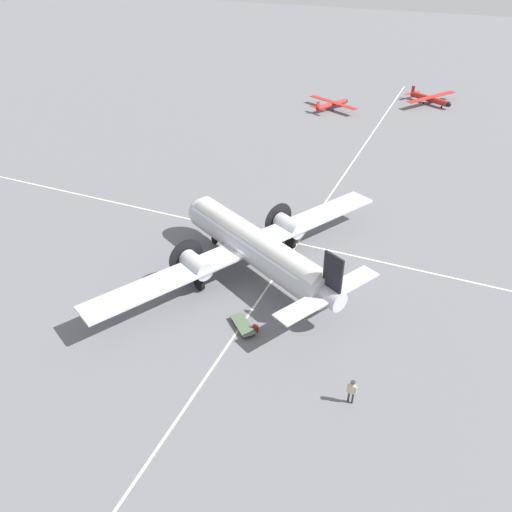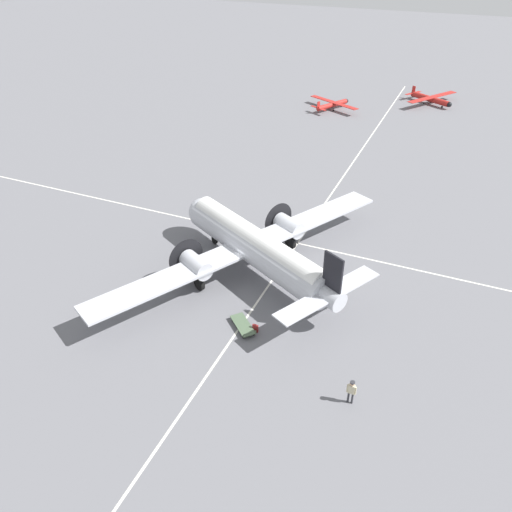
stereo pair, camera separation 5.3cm
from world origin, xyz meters
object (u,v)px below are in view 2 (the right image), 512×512
crew_foreground (351,390)px  baggage_cart (243,325)px  light_aircraft_taxiing (431,99)px  light_aircraft_distant (333,104)px  airliner_main (253,244)px  suitcase_near_door (255,328)px

crew_foreground → baggage_cart: crew_foreground is taller
baggage_cart → light_aircraft_taxiing: light_aircraft_taxiing is taller
light_aircraft_distant → crew_foreground: bearing=-135.7°
airliner_main → baggage_cart: bearing=136.0°
suitcase_near_door → baggage_cart: 0.90m
airliner_main → baggage_cart: (-2.10, 6.39, -2.23)m
airliner_main → suitcase_near_door: bearing=143.1°
baggage_cart → light_aircraft_distant: bearing=-38.5°
suitcase_near_door → baggage_cart: suitcase_near_door is taller
airliner_main → light_aircraft_distant: (5.84, -42.63, -1.74)m
baggage_cart → light_aircraft_distant: 49.66m
airliner_main → light_aircraft_taxiing: 51.60m
suitcase_near_door → baggage_cart: (0.90, 0.04, -0.01)m
airliner_main → baggage_cart: 7.09m
crew_foreground → light_aircraft_distant: (16.19, -52.31, -0.29)m
light_aircraft_taxiing → baggage_cart: bearing=-62.9°
baggage_cart → light_aircraft_distant: light_aircraft_distant is taller
baggage_cart → light_aircraft_taxiing: 57.69m
airliner_main → light_aircraft_taxiing: size_ratio=2.72×
crew_foreground → light_aircraft_taxiing: (3.24, -60.76, -0.24)m
light_aircraft_distant → airliner_main: bearing=-145.1°
airliner_main → light_aircraft_taxiing: bearing=-70.1°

